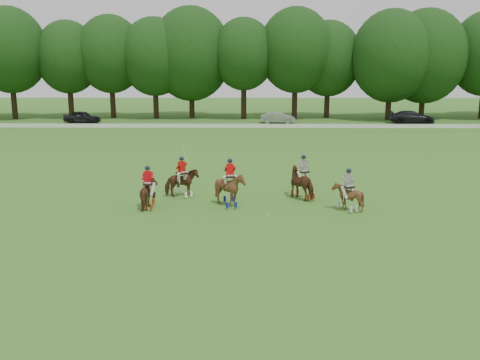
{
  "coord_description": "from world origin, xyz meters",
  "views": [
    {
      "loc": [
        0.31,
        -22.32,
        7.26
      ],
      "look_at": [
        -0.0,
        4.2,
        1.4
      ],
      "focal_mm": 40.0,
      "sensor_mm": 36.0,
      "label": 1
    }
  ],
  "objects_px": {
    "car_mid": "(278,118)",
    "polo_red_c": "(230,189)",
    "polo_red_b": "(182,183)",
    "polo_stripe_b": "(348,196)",
    "polo_ball": "(269,215)",
    "polo_stripe_a": "(303,183)",
    "car_right": "(412,117)",
    "car_left": "(82,117)",
    "polo_red_a": "(148,193)"
  },
  "relations": [
    {
      "from": "polo_red_b",
      "to": "polo_stripe_b",
      "type": "bearing_deg",
      "value": -17.79
    },
    {
      "from": "polo_red_c",
      "to": "polo_ball",
      "type": "height_order",
      "value": "polo_red_c"
    },
    {
      "from": "polo_stripe_a",
      "to": "car_right",
      "type": "bearing_deg",
      "value": 65.15
    },
    {
      "from": "polo_red_c",
      "to": "polo_stripe_a",
      "type": "xyz_separation_m",
      "value": [
        3.9,
        1.59,
        -0.03
      ]
    },
    {
      "from": "polo_stripe_b",
      "to": "polo_ball",
      "type": "distance_m",
      "value": 4.16
    },
    {
      "from": "polo_red_b",
      "to": "polo_ball",
      "type": "height_order",
      "value": "polo_red_b"
    },
    {
      "from": "car_right",
      "to": "polo_red_c",
      "type": "distance_m",
      "value": 43.49
    },
    {
      "from": "car_right",
      "to": "polo_stripe_a",
      "type": "height_order",
      "value": "polo_stripe_a"
    },
    {
      "from": "car_right",
      "to": "polo_red_c",
      "type": "relative_size",
      "value": 2.12
    },
    {
      "from": "car_right",
      "to": "polo_stripe_b",
      "type": "xyz_separation_m",
      "value": [
        -14.96,
        -39.0,
        -0.01
      ]
    },
    {
      "from": "car_mid",
      "to": "polo_red_a",
      "type": "relative_size",
      "value": 1.88
    },
    {
      "from": "car_mid",
      "to": "polo_red_c",
      "type": "distance_m",
      "value": 38.45
    },
    {
      "from": "polo_red_b",
      "to": "polo_ball",
      "type": "xyz_separation_m",
      "value": [
        4.61,
        -3.79,
        -0.75
      ]
    },
    {
      "from": "polo_red_b",
      "to": "polo_stripe_b",
      "type": "xyz_separation_m",
      "value": [
        8.58,
        -2.75,
        -0.04
      ]
    },
    {
      "from": "car_left",
      "to": "polo_stripe_b",
      "type": "bearing_deg",
      "value": -136.6
    },
    {
      "from": "polo_red_c",
      "to": "car_left",
      "type": "bearing_deg",
      "value": 116.66
    },
    {
      "from": "polo_red_a",
      "to": "polo_red_b",
      "type": "bearing_deg",
      "value": 59.34
    },
    {
      "from": "polo_red_c",
      "to": "polo_stripe_b",
      "type": "relative_size",
      "value": 1.15
    },
    {
      "from": "polo_stripe_a",
      "to": "polo_ball",
      "type": "height_order",
      "value": "polo_stripe_a"
    },
    {
      "from": "polo_red_b",
      "to": "polo_red_c",
      "type": "relative_size",
      "value": 1.12
    },
    {
      "from": "car_mid",
      "to": "polo_stripe_a",
      "type": "xyz_separation_m",
      "value": [
        -0.77,
        -36.58,
        0.2
      ]
    },
    {
      "from": "car_left",
      "to": "car_right",
      "type": "xyz_separation_m",
      "value": [
        40.0,
        0.0,
        0.01
      ]
    },
    {
      "from": "polo_red_c",
      "to": "polo_stripe_a",
      "type": "height_order",
      "value": "polo_red_c"
    },
    {
      "from": "polo_red_a",
      "to": "polo_red_c",
      "type": "distance_m",
      "value": 4.15
    },
    {
      "from": "polo_red_b",
      "to": "polo_stripe_a",
      "type": "xyz_separation_m",
      "value": [
        6.6,
        -0.34,
        0.09
      ]
    },
    {
      "from": "polo_red_b",
      "to": "polo_stripe_a",
      "type": "relative_size",
      "value": 1.16
    },
    {
      "from": "polo_stripe_a",
      "to": "polo_red_a",
      "type": "bearing_deg",
      "value": -165.54
    },
    {
      "from": "car_right",
      "to": "polo_stripe_b",
      "type": "relative_size",
      "value": 2.44
    },
    {
      "from": "car_left",
      "to": "polo_red_b",
      "type": "bearing_deg",
      "value": -144.88
    },
    {
      "from": "car_mid",
      "to": "car_left",
      "type": "bearing_deg",
      "value": 97.09
    },
    {
      "from": "polo_stripe_a",
      "to": "polo_red_b",
      "type": "bearing_deg",
      "value": 177.09
    },
    {
      "from": "polo_red_a",
      "to": "polo_red_b",
      "type": "xyz_separation_m",
      "value": [
        1.43,
        2.41,
        0.01
      ]
    },
    {
      "from": "polo_red_c",
      "to": "car_mid",
      "type": "bearing_deg",
      "value": 83.01
    },
    {
      "from": "car_mid",
      "to": "polo_red_c",
      "type": "height_order",
      "value": "polo_red_c"
    },
    {
      "from": "polo_ball",
      "to": "polo_red_a",
      "type": "bearing_deg",
      "value": 167.08
    },
    {
      "from": "polo_stripe_a",
      "to": "polo_stripe_b",
      "type": "xyz_separation_m",
      "value": [
        1.98,
        -2.42,
        -0.13
      ]
    },
    {
      "from": "polo_ball",
      "to": "polo_red_b",
      "type": "bearing_deg",
      "value": 140.58
    },
    {
      "from": "car_left",
      "to": "car_mid",
      "type": "height_order",
      "value": "car_left"
    },
    {
      "from": "car_mid",
      "to": "car_right",
      "type": "relative_size",
      "value": 0.79
    },
    {
      "from": "car_mid",
      "to": "polo_red_c",
      "type": "xyz_separation_m",
      "value": [
        -4.68,
        -38.17,
        0.24
      ]
    },
    {
      "from": "polo_stripe_a",
      "to": "polo_stripe_b",
      "type": "relative_size",
      "value": 1.12
    },
    {
      "from": "polo_stripe_b",
      "to": "car_mid",
      "type": "bearing_deg",
      "value": 91.77
    },
    {
      "from": "car_left",
      "to": "car_mid",
      "type": "bearing_deg",
      "value": -79.31
    },
    {
      "from": "polo_red_a",
      "to": "polo_ball",
      "type": "xyz_separation_m",
      "value": [
        6.04,
        -1.39,
        -0.74
      ]
    },
    {
      "from": "car_mid",
      "to": "polo_red_c",
      "type": "relative_size",
      "value": 1.66
    },
    {
      "from": "car_left",
      "to": "polo_red_c",
      "type": "relative_size",
      "value": 1.78
    },
    {
      "from": "polo_stripe_b",
      "to": "polo_ball",
      "type": "xyz_separation_m",
      "value": [
        -3.97,
        -1.04,
        -0.71
      ]
    },
    {
      "from": "car_left",
      "to": "polo_red_b",
      "type": "distance_m",
      "value": 39.81
    },
    {
      "from": "car_left",
      "to": "car_mid",
      "type": "distance_m",
      "value": 23.84
    },
    {
      "from": "car_left",
      "to": "polo_red_c",
      "type": "height_order",
      "value": "polo_red_c"
    }
  ]
}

